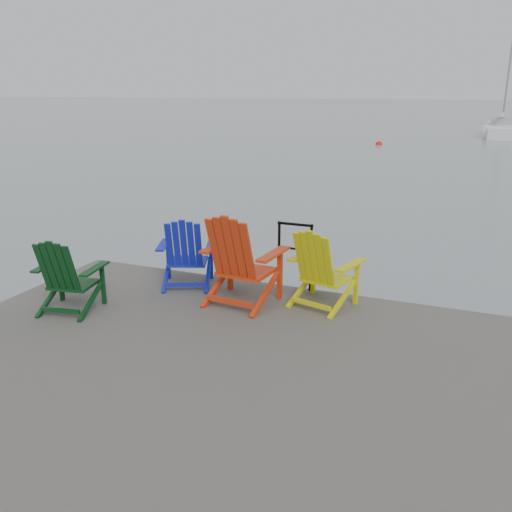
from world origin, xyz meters
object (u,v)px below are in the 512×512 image
at_px(chair_yellow, 322,268).
at_px(sailboat_near, 501,130).
at_px(chair_red, 240,259).
at_px(chair_blue, 186,252).
at_px(chair_green, 67,275).
at_px(buoy_b, 379,145).
at_px(handrail, 295,249).

height_order(chair_yellow, sailboat_near, sailboat_near).
bearing_deg(chair_red, chair_blue, 167.19).
relative_size(chair_blue, chair_yellow, 0.97).
height_order(chair_blue, chair_red, chair_red).
bearing_deg(chair_green, buoy_b, 82.41).
bearing_deg(sailboat_near, handrail, -92.81).
height_order(handrail, buoy_b, handrail).
height_order(chair_red, sailboat_near, sailboat_near).
distance_m(handrail, chair_red, 0.89).
bearing_deg(chair_green, chair_red, 19.29).
bearing_deg(chair_red, sailboat_near, 89.24).
relative_size(chair_green, buoy_b, 2.28).
relative_size(handrail, chair_red, 0.78).
distance_m(chair_green, buoy_b, 27.74).
relative_size(sailboat_near, buoy_b, 26.78).
bearing_deg(chair_red, buoy_b, 101.42).
relative_size(chair_yellow, sailboat_near, 0.09).
bearing_deg(chair_yellow, handrail, 151.39).
relative_size(handrail, chair_blue, 0.94).
bearing_deg(chair_yellow, chair_blue, -165.31).
xyz_separation_m(chair_red, buoy_b, (-2.93, 26.70, -1.08)).
xyz_separation_m(handrail, chair_blue, (-1.37, -0.47, -0.06)).
xyz_separation_m(handrail, buoy_b, (-3.37, 25.94, -1.04)).
xyz_separation_m(chair_red, sailboat_near, (3.80, 36.56, -0.72)).
bearing_deg(handrail, chair_green, -141.75).
bearing_deg(chair_green, sailboat_near, 71.61).
height_order(chair_green, sailboat_near, sailboat_near).
relative_size(chair_blue, sailboat_near, 0.09).
relative_size(handrail, chair_yellow, 0.91).
bearing_deg(sailboat_near, chair_blue, -94.87).
relative_size(chair_green, chair_blue, 0.96).
relative_size(chair_red, sailboat_near, 0.11).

